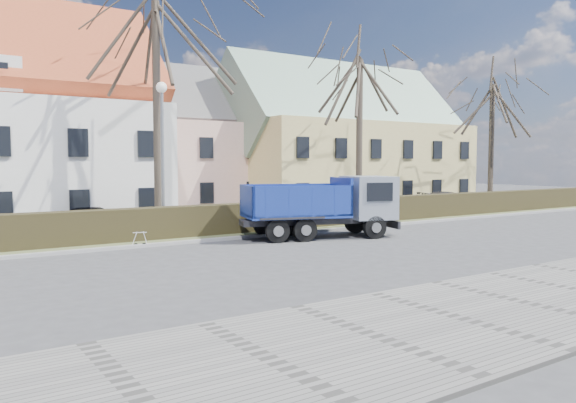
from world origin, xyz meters
TOP-DOWN VIEW (x-y plane):
  - ground at (0.00, 0.00)m, footprint 120.00×120.00m
  - sidewalk_near at (0.00, -8.50)m, footprint 80.00×5.00m
  - curb_far at (0.00, 4.60)m, footprint 80.00×0.30m
  - grass_strip at (0.00, 6.20)m, footprint 80.00×3.00m
  - hedge at (0.00, 6.00)m, footprint 60.00×0.90m
  - building_pink at (4.00, 20.00)m, footprint 10.80×8.80m
  - building_yellow at (16.00, 17.00)m, footprint 18.80×10.80m
  - tree_1 at (-2.00, 8.50)m, footprint 9.20×9.20m
  - tree_2 at (10.00, 8.50)m, footprint 8.00×8.00m
  - tree_3 at (22.00, 8.50)m, footprint 7.60×7.60m
  - dump_truck at (2.86, 3.14)m, footprint 7.18×4.39m
  - streetlight at (-2.36, 7.00)m, footprint 0.52×0.52m
  - cart_frame at (-4.41, 4.73)m, footprint 0.80×0.60m
  - parked_car_a at (-4.29, 10.43)m, footprint 3.69×1.59m
  - parked_car_b at (19.41, 9.93)m, footprint 4.45×2.93m

SIDE VIEW (x-z plane):
  - ground at x=0.00m, z-range 0.00..0.00m
  - sidewalk_near at x=0.00m, z-range 0.00..0.08m
  - grass_strip at x=0.00m, z-range 0.00..0.10m
  - curb_far at x=0.00m, z-range 0.00..0.12m
  - cart_frame at x=-4.41m, z-range 0.00..0.65m
  - parked_car_b at x=19.41m, z-range 0.00..1.20m
  - parked_car_a at x=-4.29m, z-range 0.00..1.24m
  - hedge at x=0.00m, z-range 0.00..1.30m
  - dump_truck at x=2.86m, z-range 0.00..2.70m
  - streetlight at x=-2.36m, z-range 0.00..6.68m
  - building_pink at x=4.00m, z-range 0.00..8.00m
  - building_yellow at x=16.00m, z-range 0.00..8.50m
  - tree_3 at x=22.00m, z-range 0.00..10.45m
  - tree_2 at x=10.00m, z-range 0.00..11.00m
  - tree_1 at x=-2.00m, z-range 0.00..12.65m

